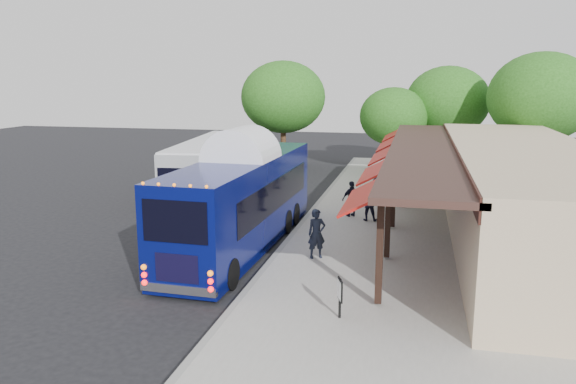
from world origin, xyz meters
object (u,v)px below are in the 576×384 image
Objects in this scene: ped_b at (369,202)px; ped_d at (381,179)px; ped_c at (352,199)px; sign_board at (340,292)px; city_bus at (211,164)px; ped_a at (317,234)px; coach_bus at (242,197)px.

ped_d is (0.12, 5.70, -0.01)m from ped_b.
sign_board is (0.95, -10.62, -0.08)m from ped_c.
ped_c is (7.94, -3.94, -0.66)m from city_bus.
ped_a is 4.82m from sign_board.
ped_b is at bearing 70.90° from sign_board.
city_bus reaches higher than ped_d.
coach_bus is at bearing 107.21° from sign_board.
ped_b is (1.25, 5.46, -0.03)m from ped_a.
ped_c is 10.66m from sign_board.
ped_a is 1.63× the size of sign_board.
city_bus is 8.95m from ped_d.
sign_board is at bearing -65.04° from city_bus.
ped_a is at bearing 70.07° from ped_d.
coach_bus is 6.10m from ped_b.
ped_b is (8.72, -4.49, -0.63)m from city_bus.
sign_board is (8.89, -14.56, -0.74)m from city_bus.
coach_bus is 6.94× the size of ped_d.
ped_c is at bearing -32.84° from city_bus.
ped_d is (1.38, 11.15, -0.04)m from ped_a.
ped_b reaches higher than ped_d.
coach_bus is 10.69× the size of sign_board.
sign_board is at bearing -50.95° from coach_bus.
ped_d is (4.30, 10.05, -0.93)m from coach_bus.
coach_bus reaches higher than city_bus.
ped_c is at bearing -33.06° from ped_b.
coach_bus is at bearing 21.30° from ped_c.
ped_d is at bearing 68.63° from coach_bus.
ped_b is 1.01× the size of ped_d.
sign_board is at bearing 61.10° from ped_c.
city_bus is at bearing -60.39° from ped_c.
coach_bus reaches higher than ped_c.
ped_d reaches higher than sign_board.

